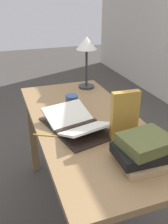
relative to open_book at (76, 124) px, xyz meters
name	(u,v)px	position (x,y,z in m)	size (l,w,h in m)	color
ground_plane	(87,214)	(-0.06, 0.09, -0.80)	(12.00, 12.00, 0.00)	#47423D
reading_desk	(87,138)	(-0.06, 0.09, -0.14)	(1.39, 0.63, 0.78)	#937047
open_book	(76,124)	(0.00, 0.00, 0.00)	(0.48, 0.36, 0.08)	black
book_stack_tall	(145,150)	(0.40, 0.19, 0.04)	(0.23, 0.27, 0.13)	tan
book_standing_upright	(125,115)	(0.18, 0.20, 0.11)	(0.04, 0.15, 0.26)	#BC8933
reading_lamp	(87,48)	(-0.61, 0.28, 0.29)	(0.16, 0.16, 0.40)	#2D2D33
coffee_mug	(72,101)	(-0.28, 0.06, 0.02)	(0.11, 0.08, 0.08)	#335184
pencil	(47,135)	(0.03, -0.18, -0.02)	(0.08, 0.14, 0.01)	gold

